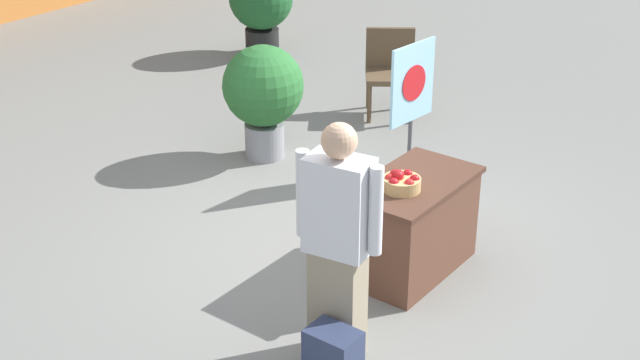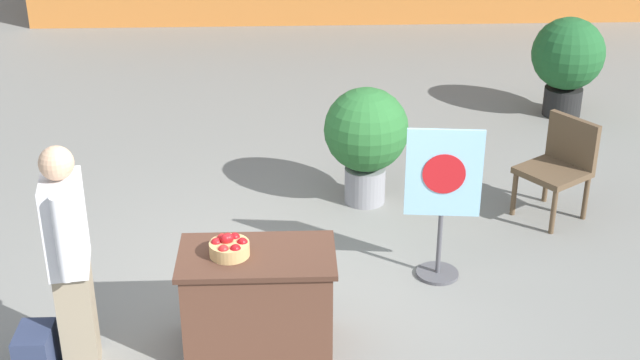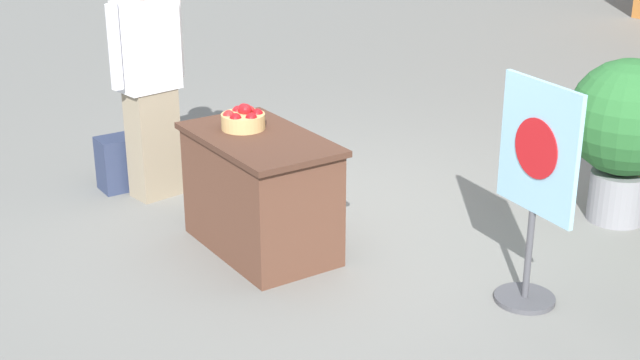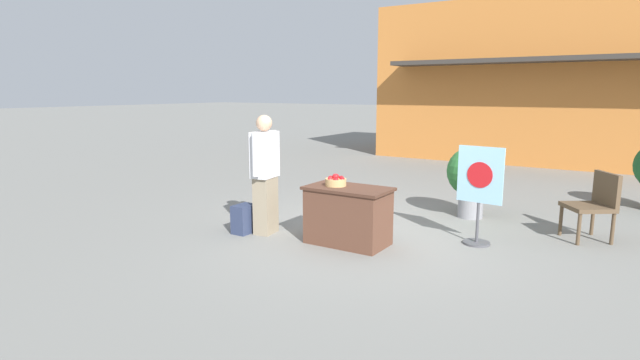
{
  "view_description": "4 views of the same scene",
  "coord_description": "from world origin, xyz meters",
  "px_view_note": "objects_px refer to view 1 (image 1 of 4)",
  "views": [
    {
      "loc": [
        -5.35,
        -3.81,
        3.78
      ],
      "look_at": [
        -0.39,
        -0.09,
        0.77
      ],
      "focal_mm": 50.0,
      "sensor_mm": 36.0,
      "label": 1
    },
    {
      "loc": [
        0.24,
        -6.2,
        4.0
      ],
      "look_at": [
        0.49,
        0.01,
        1.03
      ],
      "focal_mm": 50.0,
      "sensor_mm": 36.0,
      "label": 2
    },
    {
      "loc": [
        4.72,
        -3.35,
        2.58
      ],
      "look_at": [
        0.56,
        -0.59,
        0.64
      ],
      "focal_mm": 50.0,
      "sensor_mm": 36.0,
      "label": 3
    },
    {
      "loc": [
        3.24,
        -6.43,
        2.07
      ],
      "look_at": [
        -0.59,
        -0.46,
        0.79
      ],
      "focal_mm": 28.0,
      "sensor_mm": 36.0,
      "label": 4
    }
  ],
  "objects_px": {
    "display_table": "(412,225)",
    "person_visitor": "(338,243)",
    "backpack": "(333,358)",
    "potted_plant_near_left": "(263,91)",
    "patio_chair": "(390,67)",
    "apple_basket": "(401,182)",
    "poster_board": "(412,104)",
    "potted_plant_near_right": "(261,2)"
  },
  "relations": [
    {
      "from": "potted_plant_near_left",
      "to": "poster_board",
      "type": "bearing_deg",
      "value": -70.54
    },
    {
      "from": "backpack",
      "to": "poster_board",
      "type": "bearing_deg",
      "value": 23.17
    },
    {
      "from": "backpack",
      "to": "potted_plant_near_right",
      "type": "height_order",
      "value": "potted_plant_near_right"
    },
    {
      "from": "person_visitor",
      "to": "potted_plant_near_right",
      "type": "relative_size",
      "value": 1.42
    },
    {
      "from": "display_table",
      "to": "poster_board",
      "type": "height_order",
      "value": "poster_board"
    },
    {
      "from": "poster_board",
      "to": "potted_plant_near_left",
      "type": "distance_m",
      "value": 1.5
    },
    {
      "from": "display_table",
      "to": "patio_chair",
      "type": "distance_m",
      "value": 3.45
    },
    {
      "from": "backpack",
      "to": "display_table",
      "type": "bearing_deg",
      "value": 13.22
    },
    {
      "from": "apple_basket",
      "to": "potted_plant_near_left",
      "type": "relative_size",
      "value": 0.24
    },
    {
      "from": "person_visitor",
      "to": "backpack",
      "type": "relative_size",
      "value": 4.12
    },
    {
      "from": "person_visitor",
      "to": "patio_chair",
      "type": "distance_m",
      "value": 4.64
    },
    {
      "from": "poster_board",
      "to": "patio_chair",
      "type": "relative_size",
      "value": 1.4
    },
    {
      "from": "backpack",
      "to": "potted_plant_near_left",
      "type": "relative_size",
      "value": 0.36
    },
    {
      "from": "potted_plant_near_left",
      "to": "apple_basket",
      "type": "bearing_deg",
      "value": -116.61
    },
    {
      "from": "display_table",
      "to": "potted_plant_near_right",
      "type": "distance_m",
      "value": 5.86
    },
    {
      "from": "backpack",
      "to": "poster_board",
      "type": "distance_m",
      "value": 3.34
    },
    {
      "from": "display_table",
      "to": "potted_plant_near_left",
      "type": "distance_m",
      "value": 2.57
    },
    {
      "from": "apple_basket",
      "to": "poster_board",
      "type": "xyz_separation_m",
      "value": [
        1.68,
        0.94,
        -0.11
      ]
    },
    {
      "from": "display_table",
      "to": "backpack",
      "type": "xyz_separation_m",
      "value": [
        -1.54,
        -0.36,
        -0.19
      ]
    },
    {
      "from": "poster_board",
      "to": "potted_plant_near_left",
      "type": "xyz_separation_m",
      "value": [
        -0.5,
        1.42,
        -0.03
      ]
    },
    {
      "from": "backpack",
      "to": "potted_plant_near_right",
      "type": "relative_size",
      "value": 0.35
    },
    {
      "from": "person_visitor",
      "to": "backpack",
      "type": "distance_m",
      "value": 0.75
    },
    {
      "from": "potted_plant_near_left",
      "to": "backpack",
      "type": "bearing_deg",
      "value": -133.0
    },
    {
      "from": "poster_board",
      "to": "backpack",
      "type": "bearing_deg",
      "value": -60.91
    },
    {
      "from": "apple_basket",
      "to": "backpack",
      "type": "relative_size",
      "value": 0.68
    },
    {
      "from": "patio_chair",
      "to": "person_visitor",
      "type": "bearing_deg",
      "value": -6.73
    },
    {
      "from": "apple_basket",
      "to": "potted_plant_near_left",
      "type": "xyz_separation_m",
      "value": [
        1.18,
        2.36,
        -0.14
      ]
    },
    {
      "from": "apple_basket",
      "to": "potted_plant_near_left",
      "type": "distance_m",
      "value": 2.64
    },
    {
      "from": "backpack",
      "to": "patio_chair",
      "type": "height_order",
      "value": "patio_chair"
    },
    {
      "from": "apple_basket",
      "to": "patio_chair",
      "type": "relative_size",
      "value": 0.3
    },
    {
      "from": "backpack",
      "to": "potted_plant_near_left",
      "type": "xyz_separation_m",
      "value": [
        2.53,
        2.72,
        0.5
      ]
    },
    {
      "from": "apple_basket",
      "to": "display_table",
      "type": "bearing_deg",
      "value": 1.86
    },
    {
      "from": "apple_basket",
      "to": "backpack",
      "type": "xyz_separation_m",
      "value": [
        -1.35,
        -0.36,
        -0.64
      ]
    },
    {
      "from": "potted_plant_near_right",
      "to": "person_visitor",
      "type": "bearing_deg",
      "value": -135.45
    },
    {
      "from": "display_table",
      "to": "person_visitor",
      "type": "distance_m",
      "value": 1.37
    },
    {
      "from": "display_table",
      "to": "person_visitor",
      "type": "xyz_separation_m",
      "value": [
        -1.27,
        -0.2,
        0.49
      ]
    },
    {
      "from": "poster_board",
      "to": "patio_chair",
      "type": "height_order",
      "value": "poster_board"
    },
    {
      "from": "display_table",
      "to": "potted_plant_near_right",
      "type": "bearing_deg",
      "value": 51.91
    },
    {
      "from": "person_visitor",
      "to": "potted_plant_near_right",
      "type": "xyz_separation_m",
      "value": [
        4.88,
        4.8,
        -0.17
      ]
    },
    {
      "from": "display_table",
      "to": "poster_board",
      "type": "bearing_deg",
      "value": 32.12
    },
    {
      "from": "display_table",
      "to": "person_visitor",
      "type": "height_order",
      "value": "person_visitor"
    },
    {
      "from": "patio_chair",
      "to": "potted_plant_near_left",
      "type": "bearing_deg",
      "value": -45.98
    }
  ]
}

